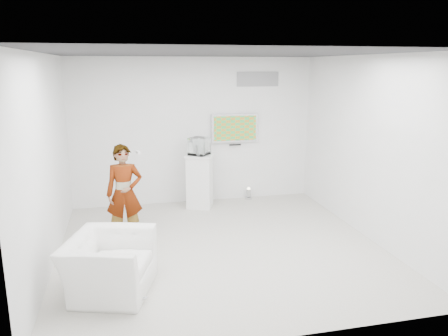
% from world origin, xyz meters
% --- Properties ---
extents(room, '(5.01, 5.01, 3.00)m').
position_xyz_m(room, '(0.00, 0.00, 1.50)').
color(room, '#BBB7AB').
rests_on(room, ground).
extents(tv, '(1.00, 0.08, 0.60)m').
position_xyz_m(tv, '(0.85, 2.45, 1.55)').
color(tv, '#BABBBF').
rests_on(tv, room).
extents(logo_decal, '(0.90, 0.02, 0.30)m').
position_xyz_m(logo_decal, '(1.35, 2.49, 2.55)').
color(logo_decal, gray).
rests_on(logo_decal, room).
extents(person, '(0.59, 0.39, 1.60)m').
position_xyz_m(person, '(-1.46, 0.63, 0.80)').
color(person, white).
rests_on(person, room).
extents(armchair, '(1.27, 1.36, 0.73)m').
position_xyz_m(armchair, '(-1.68, -1.05, 0.36)').
color(armchair, white).
rests_on(armchair, room).
extents(pedestal, '(0.68, 0.68, 1.09)m').
position_xyz_m(pedestal, '(0.03, 2.09, 0.54)').
color(pedestal, white).
rests_on(pedestal, room).
extents(floor_uplight, '(0.18, 0.18, 0.25)m').
position_xyz_m(floor_uplight, '(1.15, 2.36, 0.12)').
color(floor_uplight, silver).
rests_on(floor_uplight, room).
extents(vitrine, '(0.49, 0.49, 0.35)m').
position_xyz_m(vitrine, '(0.03, 2.09, 1.26)').
color(vitrine, white).
rests_on(vitrine, pedestal).
extents(console, '(0.06, 0.15, 0.20)m').
position_xyz_m(console, '(0.03, 2.09, 1.18)').
color(console, white).
rests_on(console, pedestal).
extents(wii_remote, '(0.07, 0.16, 0.04)m').
position_xyz_m(wii_remote, '(-1.21, 0.78, 1.44)').
color(wii_remote, white).
rests_on(wii_remote, person).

